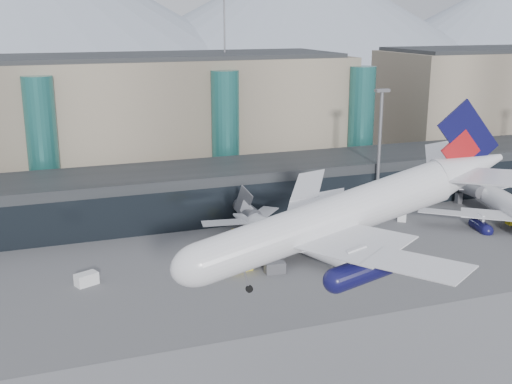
{
  "coord_description": "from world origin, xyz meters",
  "views": [
    {
      "loc": [
        -37.73,
        -64.96,
        39.68
      ],
      "look_at": [
        -2.71,
        32.0,
        11.36
      ],
      "focal_mm": 45.0,
      "sensor_mm": 36.0,
      "label": 1
    }
  ],
  "objects_px": {
    "hero_jet": "(356,202)",
    "jet_parked_right": "(509,199)",
    "jet_parked_mid": "(285,229)",
    "veh_g": "(323,236)",
    "veh_a": "(87,279)",
    "veh_b": "(237,235)",
    "veh_d": "(402,216)",
    "lightmast_mid": "(379,144)",
    "veh_c": "(275,268)",
    "veh_h": "(240,264)"
  },
  "relations": [
    {
      "from": "hero_jet",
      "to": "lightmast_mid",
      "type": "bearing_deg",
      "value": 62.59
    },
    {
      "from": "veh_c",
      "to": "veh_g",
      "type": "bearing_deg",
      "value": 42.74
    },
    {
      "from": "veh_a",
      "to": "veh_g",
      "type": "relative_size",
      "value": 1.26
    },
    {
      "from": "veh_c",
      "to": "veh_d",
      "type": "bearing_deg",
      "value": 30.06
    },
    {
      "from": "veh_b",
      "to": "veh_h",
      "type": "xyz_separation_m",
      "value": [
        -4.32,
        -14.76,
        0.33
      ]
    },
    {
      "from": "jet_parked_right",
      "to": "veh_b",
      "type": "bearing_deg",
      "value": 93.26
    },
    {
      "from": "veh_b",
      "to": "jet_parked_right",
      "type": "bearing_deg",
      "value": -88.78
    },
    {
      "from": "veh_b",
      "to": "veh_c",
      "type": "bearing_deg",
      "value": -167.23
    },
    {
      "from": "veh_b",
      "to": "veh_c",
      "type": "height_order",
      "value": "veh_c"
    },
    {
      "from": "lightmast_mid",
      "to": "jet_parked_mid",
      "type": "height_order",
      "value": "lightmast_mid"
    },
    {
      "from": "veh_d",
      "to": "veh_g",
      "type": "xyz_separation_m",
      "value": [
        -20.3,
        -5.68,
        -0.11
      ]
    },
    {
      "from": "hero_jet",
      "to": "jet_parked_right",
      "type": "bearing_deg",
      "value": 42.67
    },
    {
      "from": "hero_jet",
      "to": "veh_c",
      "type": "relative_size",
      "value": 10.96
    },
    {
      "from": "jet_parked_right",
      "to": "veh_d",
      "type": "bearing_deg",
      "value": 78.98
    },
    {
      "from": "jet_parked_right",
      "to": "veh_a",
      "type": "bearing_deg",
      "value": 105.09
    },
    {
      "from": "lightmast_mid",
      "to": "veh_a",
      "type": "bearing_deg",
      "value": -162.96
    },
    {
      "from": "veh_a",
      "to": "veh_d",
      "type": "bearing_deg",
      "value": -12.52
    },
    {
      "from": "veh_c",
      "to": "veh_d",
      "type": "height_order",
      "value": "veh_c"
    },
    {
      "from": "lightmast_mid",
      "to": "veh_g",
      "type": "bearing_deg",
      "value": -145.29
    },
    {
      "from": "jet_parked_mid",
      "to": "veh_c",
      "type": "xyz_separation_m",
      "value": [
        -5.2,
        -8.44,
        -3.15
      ]
    },
    {
      "from": "veh_h",
      "to": "hero_jet",
      "type": "bearing_deg",
      "value": -100.08
    },
    {
      "from": "veh_g",
      "to": "veh_a",
      "type": "bearing_deg",
      "value": -110.44
    },
    {
      "from": "lightmast_mid",
      "to": "veh_a",
      "type": "height_order",
      "value": "lightmast_mid"
    },
    {
      "from": "veh_a",
      "to": "veh_c",
      "type": "xyz_separation_m",
      "value": [
        28.79,
        -5.39,
        -0.04
      ]
    },
    {
      "from": "lightmast_mid",
      "to": "jet_parked_right",
      "type": "relative_size",
      "value": 0.65
    },
    {
      "from": "lightmast_mid",
      "to": "hero_jet",
      "type": "xyz_separation_m",
      "value": [
        -39.16,
        -61.64,
        8.36
      ]
    },
    {
      "from": "hero_jet",
      "to": "jet_parked_mid",
      "type": "bearing_deg",
      "value": 80.49
    },
    {
      "from": "jet_parked_mid",
      "to": "veh_g",
      "type": "height_order",
      "value": "jet_parked_mid"
    },
    {
      "from": "veh_g",
      "to": "veh_c",
      "type": "bearing_deg",
      "value": -79.26
    },
    {
      "from": "hero_jet",
      "to": "jet_parked_mid",
      "type": "relative_size",
      "value": 1.07
    },
    {
      "from": "veh_h",
      "to": "jet_parked_right",
      "type": "bearing_deg",
      "value": -1.98
    },
    {
      "from": "jet_parked_right",
      "to": "veh_g",
      "type": "xyz_separation_m",
      "value": [
        -39.2,
        2.65,
        -3.98
      ]
    },
    {
      "from": "veh_a",
      "to": "jet_parked_mid",
      "type": "bearing_deg",
      "value": -17.86
    },
    {
      "from": "hero_jet",
      "to": "jet_parked_mid",
      "type": "xyz_separation_m",
      "value": [
        11.9,
        45.91,
        -18.72
      ]
    },
    {
      "from": "veh_a",
      "to": "veh_c",
      "type": "height_order",
      "value": "veh_a"
    },
    {
      "from": "jet_parked_right",
      "to": "veh_d",
      "type": "relative_size",
      "value": 12.58
    },
    {
      "from": "veh_a",
      "to": "veh_d",
      "type": "height_order",
      "value": "veh_a"
    },
    {
      "from": "veh_d",
      "to": "veh_h",
      "type": "height_order",
      "value": "veh_h"
    },
    {
      "from": "veh_a",
      "to": "veh_c",
      "type": "bearing_deg",
      "value": -33.6
    },
    {
      "from": "hero_jet",
      "to": "veh_g",
      "type": "bearing_deg",
      "value": 72.08
    },
    {
      "from": "jet_parked_mid",
      "to": "veh_b",
      "type": "bearing_deg",
      "value": 12.48
    },
    {
      "from": "lightmast_mid",
      "to": "jet_parked_right",
      "type": "distance_m",
      "value": 27.58
    },
    {
      "from": "lightmast_mid",
      "to": "veh_h",
      "type": "bearing_deg",
      "value": -150.47
    },
    {
      "from": "jet_parked_mid",
      "to": "jet_parked_right",
      "type": "relative_size",
      "value": 0.85
    },
    {
      "from": "jet_parked_mid",
      "to": "veh_g",
      "type": "bearing_deg",
      "value": -91.22
    },
    {
      "from": "veh_d",
      "to": "veh_b",
      "type": "bearing_deg",
      "value": 123.18
    },
    {
      "from": "jet_parked_mid",
      "to": "veh_g",
      "type": "xyz_separation_m",
      "value": [
        8.77,
        2.92,
        -3.28
      ]
    },
    {
      "from": "veh_a",
      "to": "veh_b",
      "type": "relative_size",
      "value": 1.28
    },
    {
      "from": "veh_a",
      "to": "veh_d",
      "type": "distance_m",
      "value": 64.13
    },
    {
      "from": "hero_jet",
      "to": "veh_c",
      "type": "height_order",
      "value": "hero_jet"
    }
  ]
}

